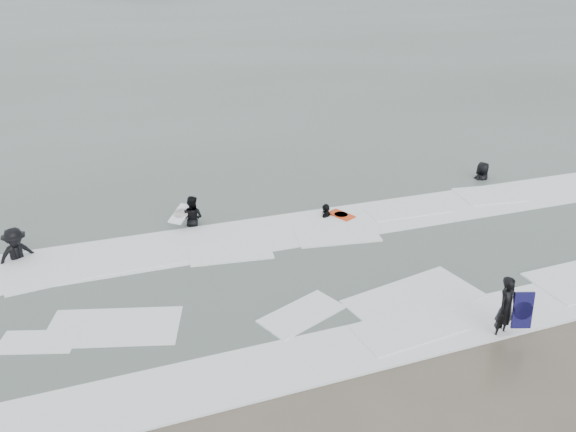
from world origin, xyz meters
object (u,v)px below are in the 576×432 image
object	(u,v)px
surfer_wading	(193,226)
surfer_right_near	(326,217)
surfer_centre	(501,335)
surfer_right_far	(481,180)
surfer_breaker	(19,261)

from	to	relation	value
surfer_wading	surfer_right_near	size ratio (longest dim) A/B	1.00
surfer_centre	surfer_right_far	size ratio (longest dim) A/B	0.87
surfer_wading	surfer_centre	bearing A→B (deg)	161.25
surfer_wading	surfer_breaker	size ratio (longest dim) A/B	0.85
surfer_wading	surfer_right_far	bearing A→B (deg)	-141.36
surfer_centre	surfer_right_near	bearing A→B (deg)	82.43
surfer_breaker	surfer_right_near	distance (m)	10.37
surfer_right_near	surfer_right_far	xyz separation A→B (m)	(7.76, 1.37, 0.00)
surfer_breaker	surfer_wading	bearing A→B (deg)	-18.06
surfer_breaker	surfer_right_far	distance (m)	18.17
surfer_wading	surfer_breaker	bearing A→B (deg)	44.04
surfer_centre	surfer_breaker	size ratio (longest dim) A/B	0.85
surfer_right_near	surfer_wading	bearing A→B (deg)	-53.36
surfer_centre	surfer_breaker	world-z (taller)	surfer_breaker
surfer_breaker	surfer_right_near	size ratio (longest dim) A/B	1.18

